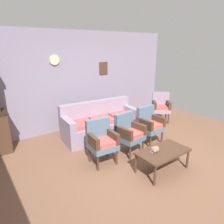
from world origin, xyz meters
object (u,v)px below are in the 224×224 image
armchair_row_middle (149,123)px  wingback_chair_by_fireplace (161,106)px  coffee_table (163,153)px  floral_couch (101,124)px  book_stack_on_table (154,150)px  armchair_near_couch_end (102,140)px  armchair_by_doorway (129,132)px

armchair_row_middle → wingback_chair_by_fireplace: bearing=31.9°
coffee_table → wingback_chair_by_fireplace: bearing=42.1°
floral_couch → coffee_table: bearing=-88.5°
wingback_chair_by_fireplace → book_stack_on_table: 2.90m
armchair_row_middle → coffee_table: 1.23m
floral_couch → armchair_near_couch_end: bearing=-122.6°
armchair_row_middle → wingback_chair_by_fireplace: 1.66m
wingback_chair_by_fireplace → armchair_near_couch_end: bearing=-161.5°
armchair_near_couch_end → armchair_row_middle: 1.44m
wingback_chair_by_fireplace → coffee_table: size_ratio=0.90×
coffee_table → book_stack_on_table: size_ratio=6.39×
armchair_by_doorway → wingback_chair_by_fireplace: (2.15, 0.97, 0.00)m
armchair_by_doorway → book_stack_on_table: 0.86m
armchair_near_couch_end → wingback_chair_by_fireplace: (2.85, 0.96, 0.00)m
floral_couch → book_stack_on_table: floral_couch is taller
armchair_row_middle → wingback_chair_by_fireplace: (1.41, 0.88, 0.00)m
armchair_near_couch_end → armchair_row_middle: (1.44, 0.08, 0.00)m
armchair_near_couch_end → coffee_table: (0.76, -0.94, -0.12)m
armchair_near_couch_end → coffee_table: 1.21m
armchair_near_couch_end → armchair_row_middle: size_ratio=1.00×
armchair_near_couch_end → wingback_chair_by_fireplace: size_ratio=1.00×
armchair_by_doorway → armchair_row_middle: size_ratio=1.00×
armchair_row_middle → armchair_by_doorway: bearing=-172.8°
floral_couch → coffee_table: floral_couch is taller
floral_couch → coffee_table: (0.05, -2.04, 0.05)m
armchair_by_doorway → coffee_table: bearing=-86.5°
book_stack_on_table → armchair_row_middle: bearing=48.4°
armchair_row_middle → book_stack_on_table: 1.27m
floral_couch → coffee_table: 2.05m
floral_couch → book_stack_on_table: (-0.11, -1.98, 0.14)m
armchair_by_doorway → book_stack_on_table: (-0.11, -0.86, -0.03)m
wingback_chair_by_fireplace → floral_couch: bearing=175.9°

